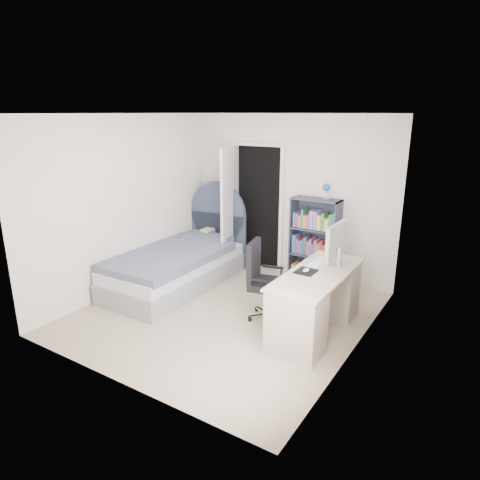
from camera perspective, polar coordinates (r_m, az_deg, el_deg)
The scene contains 8 objects.
room_shell at distance 5.24m, azimuth -2.02°, elevation 2.72°, with size 3.50×3.70×2.60m.
door at distance 6.93m, azimuth 0.01°, elevation 4.36°, with size 0.92×0.81×2.06m.
bed at distance 6.53m, azimuth -8.01°, elevation -3.11°, with size 1.15×2.34×1.42m.
nightstand at distance 7.19m, azimuth -4.06°, elevation -0.24°, with size 0.44×0.44×0.64m.
floor_lamp at distance 7.36m, azimuth -1.80°, elevation 1.65°, with size 0.21×0.21×1.48m.
bookcase at distance 6.58m, azimuth 9.99°, elevation -0.48°, with size 0.72×0.31×1.53m.
desk at distance 5.11m, azimuth 10.22°, elevation -7.82°, with size 0.62×1.56×1.28m.
office_chair at distance 5.33m, azimuth 3.07°, elevation -4.92°, with size 0.55×0.57×1.01m.
Camera 1 is at (2.88, -4.19, 2.52)m, focal length 32.00 mm.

